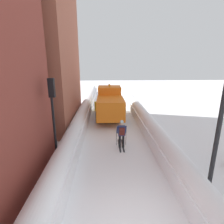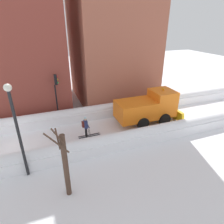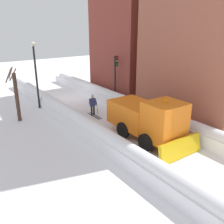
{
  "view_description": "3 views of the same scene",
  "coord_description": "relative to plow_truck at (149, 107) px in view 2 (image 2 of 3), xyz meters",
  "views": [
    {
      "loc": [
        -0.65,
        -4.38,
        5.12
      ],
      "look_at": [
        -0.12,
        8.28,
        1.58
      ],
      "focal_mm": 28.06,
      "sensor_mm": 36.0,
      "label": 1
    },
    {
      "loc": [
        13.69,
        2.85,
        8.55
      ],
      "look_at": [
        0.04,
        7.97,
        1.68
      ],
      "focal_mm": 30.96,
      "sensor_mm": 36.0,
      "label": 2
    },
    {
      "loc": [
        10.15,
        22.31,
        7.21
      ],
      "look_at": [
        0.45,
        8.5,
        1.15
      ],
      "focal_mm": 39.73,
      "sensor_mm": 36.0,
      "label": 3
    }
  ],
  "objects": [
    {
      "name": "ground_plane",
      "position": [
        0.18,
        -1.6,
        -1.48
      ],
      "size": [
        80.0,
        80.0,
        0.0
      ],
      "primitive_type": "plane",
      "color": "white"
    },
    {
      "name": "snowbank_left",
      "position": [
        -2.5,
        -1.6,
        -0.87
      ],
      "size": [
        1.1,
        36.0,
        1.28
      ],
      "color": "white",
      "rests_on": "ground"
    },
    {
      "name": "snowbank_right",
      "position": [
        2.86,
        -1.6,
        -0.88
      ],
      "size": [
        1.1,
        36.0,
        1.26
      ],
      "color": "white",
      "rests_on": "ground"
    },
    {
      "name": "building_brick_near",
      "position": [
        -7.6,
        -9.78,
        4.91
      ],
      "size": [
        8.29,
        7.12,
        12.77
      ],
      "color": "brown",
      "rests_on": "ground"
    },
    {
      "name": "building_brick_mid",
      "position": [
        -7.6,
        -0.79,
        8.55
      ],
      "size": [
        9.06,
        8.35,
        20.05
      ],
      "color": "#9E5642",
      "rests_on": "ground"
    },
    {
      "name": "plow_truck",
      "position": [
        0.0,
        0.0,
        0.0
      ],
      "size": [
        3.2,
        5.98,
        3.12
      ],
      "color": "orange",
      "rests_on": "ground"
    },
    {
      "name": "skier",
      "position": [
        0.55,
        -6.01,
        -0.48
      ],
      "size": [
        0.62,
        1.8,
        1.81
      ],
      "color": "black",
      "rests_on": "ground"
    },
    {
      "name": "traffic_light_pole",
      "position": [
        -2.98,
        -7.66,
        1.64
      ],
      "size": [
        0.28,
        0.42,
        4.45
      ],
      "color": "black",
      "rests_on": "ground"
    },
    {
      "name": "street_lamp",
      "position": [
        3.53,
        -10.38,
        2.14
      ],
      "size": [
        0.4,
        0.4,
        5.79
      ],
      "color": "black",
      "rests_on": "ground"
    },
    {
      "name": "bare_tree_near",
      "position": [
        5.88,
        -8.28,
        0.52
      ],
      "size": [
        1.01,
        1.03,
        4.19
      ],
      "color": "#473227",
      "rests_on": "ground"
    }
  ]
}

